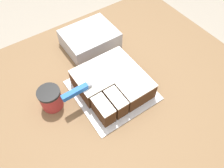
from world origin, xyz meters
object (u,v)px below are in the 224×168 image
Objects in this scene: knife at (82,88)px; storage_box at (90,39)px; cake_board at (112,90)px; coffee_cup at (51,98)px; cake at (112,83)px.

knife is 0.35m from storage_box.
cake_board is 3.36× the size of coffee_cup.
cake_board is 1.20× the size of cake.
cake_board is 0.27m from coffee_cup.
knife is 0.14m from coffee_cup.
cake reaches higher than cake_board.
coffee_cup is at bearing 162.97° from cake.
cake is 0.86× the size of knife.
knife is 3.25× the size of coffee_cup.
coffee_cup reaches higher than cake.
cake is 0.31m from storage_box.
knife is at bearing 172.64° from cake_board.
coffee_cup is at bearing -145.07° from storage_box.
cake is 1.06× the size of storage_box.
storage_box is at bearing 77.06° from cake_board.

